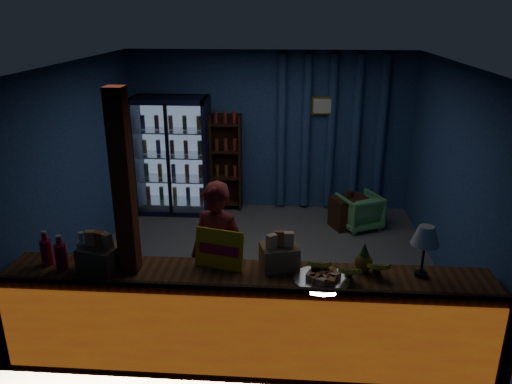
# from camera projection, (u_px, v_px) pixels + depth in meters

# --- Properties ---
(ground) EXTENTS (4.60, 4.60, 0.00)m
(ground) POSITION_uv_depth(u_px,v_px,m) (260.00, 266.00, 6.56)
(ground) COLOR #515154
(ground) RESTS_ON ground
(room_walls) EXTENTS (4.60, 4.60, 4.60)m
(room_walls) POSITION_uv_depth(u_px,v_px,m) (261.00, 151.00, 6.02)
(room_walls) COLOR navy
(room_walls) RESTS_ON ground
(counter) EXTENTS (4.40, 0.57, 0.99)m
(counter) POSITION_uv_depth(u_px,v_px,m) (247.00, 320.00, 4.61)
(counter) COLOR brown
(counter) RESTS_ON ground
(support_post) EXTENTS (0.16, 0.16, 2.60)m
(support_post) POSITION_uv_depth(u_px,v_px,m) (128.00, 235.00, 4.41)
(support_post) COLOR maroon
(support_post) RESTS_ON ground
(beverage_cooler) EXTENTS (1.20, 0.62, 1.90)m
(beverage_cooler) POSITION_uv_depth(u_px,v_px,m) (174.00, 156.00, 8.15)
(beverage_cooler) COLOR black
(beverage_cooler) RESTS_ON ground
(bottle_shelf) EXTENTS (0.50, 0.28, 1.60)m
(bottle_shelf) POSITION_uv_depth(u_px,v_px,m) (227.00, 163.00, 8.27)
(bottle_shelf) COLOR #351B10
(bottle_shelf) RESTS_ON ground
(curtain_folds) EXTENTS (1.74, 0.14, 2.50)m
(curtain_folds) POSITION_uv_depth(u_px,v_px,m) (331.00, 133.00, 8.05)
(curtain_folds) COLOR navy
(curtain_folds) RESTS_ON room_walls
(framed_picture) EXTENTS (0.36, 0.04, 0.28)m
(framed_picture) POSITION_uv_depth(u_px,v_px,m) (323.00, 106.00, 7.87)
(framed_picture) COLOR gold
(framed_picture) RESTS_ON room_walls
(shopkeeper) EXTENTS (0.67, 0.55, 1.60)m
(shopkeeper) POSITION_uv_depth(u_px,v_px,m) (218.00, 258.00, 5.07)
(shopkeeper) COLOR maroon
(shopkeeper) RESTS_ON ground
(green_chair) EXTENTS (0.77, 0.78, 0.53)m
(green_chair) POSITION_uv_depth(u_px,v_px,m) (359.00, 211.00, 7.66)
(green_chair) COLOR #59B269
(green_chair) RESTS_ON ground
(side_table) EXTENTS (0.64, 0.57, 0.58)m
(side_table) POSITION_uv_depth(u_px,v_px,m) (349.00, 212.00, 7.69)
(side_table) COLOR #351B10
(side_table) RESTS_ON ground
(yellow_sign) EXTENTS (0.46, 0.20, 0.36)m
(yellow_sign) POSITION_uv_depth(u_px,v_px,m) (219.00, 249.00, 4.51)
(yellow_sign) COLOR #F3B40C
(yellow_sign) RESTS_ON counter
(soda_bottles) EXTENTS (0.45, 0.18, 0.34)m
(soda_bottles) POSITION_uv_depth(u_px,v_px,m) (64.00, 253.00, 4.54)
(soda_bottles) COLOR red
(soda_bottles) RESTS_ON counter
(snack_box_left) EXTENTS (0.40, 0.35, 0.36)m
(snack_box_left) POSITION_uv_depth(u_px,v_px,m) (100.00, 256.00, 4.51)
(snack_box_left) COLOR olive
(snack_box_left) RESTS_ON counter
(snack_box_centre) EXTENTS (0.39, 0.35, 0.35)m
(snack_box_centre) POSITION_uv_depth(u_px,v_px,m) (279.00, 255.00, 4.54)
(snack_box_centre) COLOR olive
(snack_box_centre) RESTS_ON counter
(pastry_tray) EXTENTS (0.50, 0.50, 0.08)m
(pastry_tray) POSITION_uv_depth(u_px,v_px,m) (322.00, 278.00, 4.33)
(pastry_tray) COLOR silver
(pastry_tray) RESTS_ON counter
(banana_bunches) EXTENTS (0.75, 0.29, 0.16)m
(banana_bunches) POSITION_uv_depth(u_px,v_px,m) (349.00, 268.00, 4.40)
(banana_bunches) COLOR yellow
(banana_bunches) RESTS_ON counter
(table_lamp) EXTENTS (0.25, 0.25, 0.48)m
(table_lamp) POSITION_uv_depth(u_px,v_px,m) (426.00, 238.00, 4.29)
(table_lamp) COLOR black
(table_lamp) RESTS_ON counter
(pineapple) EXTENTS (0.16, 0.16, 0.28)m
(pineapple) POSITION_uv_depth(u_px,v_px,m) (364.00, 260.00, 4.46)
(pineapple) COLOR #826217
(pineapple) RESTS_ON counter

